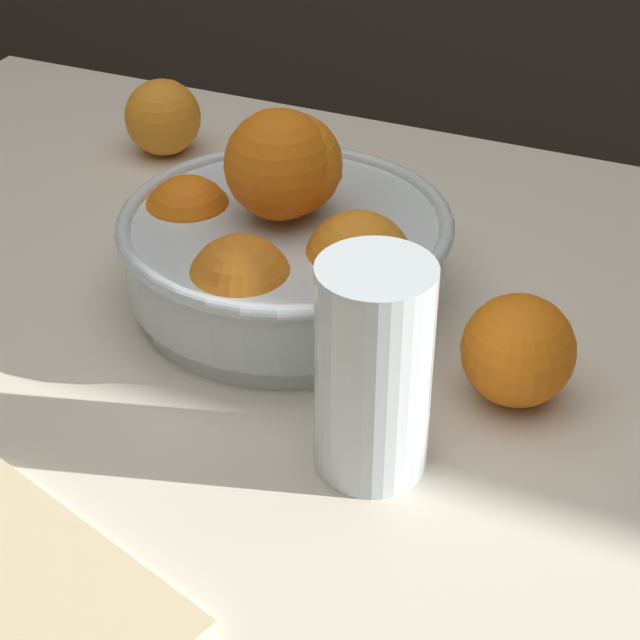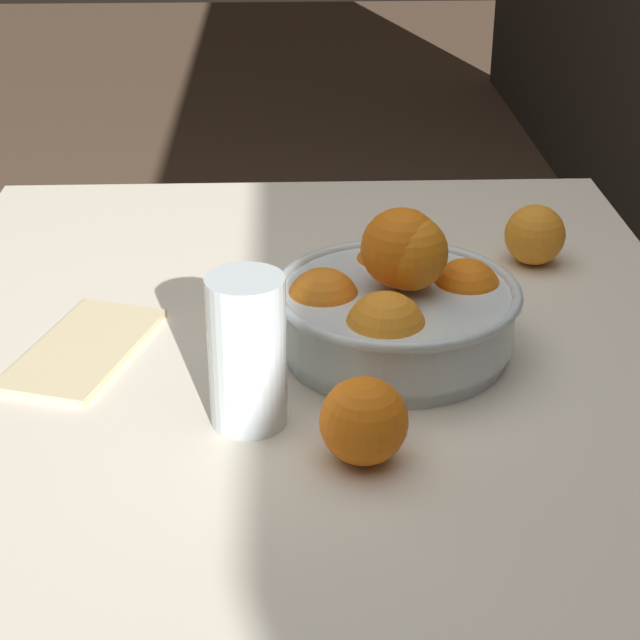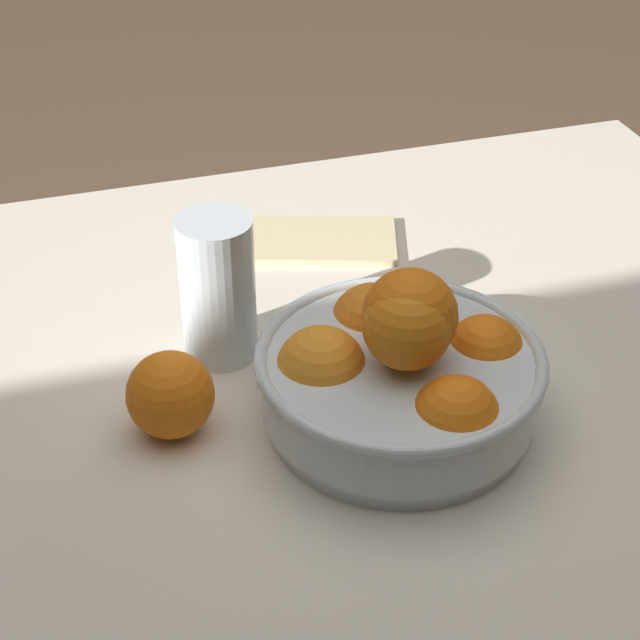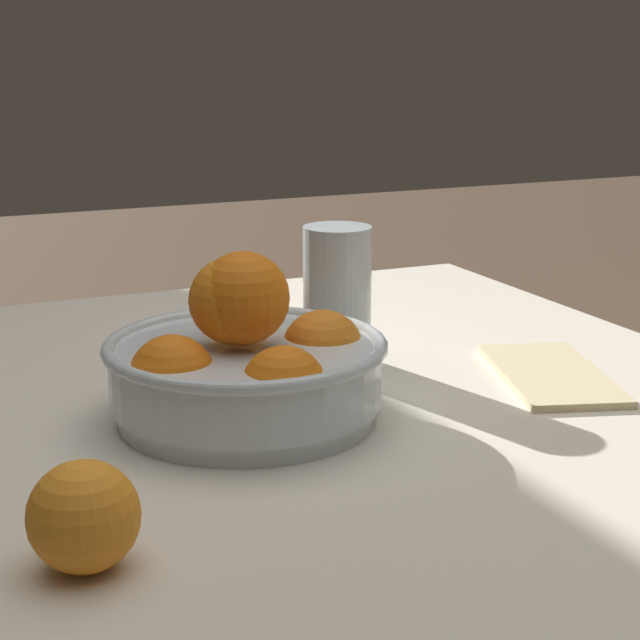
% 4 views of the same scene
% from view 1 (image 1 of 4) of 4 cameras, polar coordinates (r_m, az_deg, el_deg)
% --- Properties ---
extents(dining_table, '(1.07, 0.89, 0.75)m').
position_cam_1_polar(dining_table, '(0.85, -4.23, -7.04)').
color(dining_table, beige).
rests_on(dining_table, ground_plane).
extents(fruit_bowl, '(0.26, 0.26, 0.16)m').
position_cam_1_polar(fruit_bowl, '(0.83, -2.14, 4.33)').
color(fruit_bowl, silver).
rests_on(fruit_bowl, dining_table).
extents(juice_glass, '(0.07, 0.07, 0.15)m').
position_cam_1_polar(juice_glass, '(0.67, 2.83, -3.32)').
color(juice_glass, '#F4A314').
rests_on(juice_glass, dining_table).
extents(orange_loose_near_bowl, '(0.08, 0.08, 0.08)m').
position_cam_1_polar(orange_loose_near_bowl, '(1.09, -8.38, 10.65)').
color(orange_loose_near_bowl, orange).
rests_on(orange_loose_near_bowl, dining_table).
extents(orange_loose_front, '(0.08, 0.08, 0.08)m').
position_cam_1_polar(orange_loose_front, '(0.75, 10.52, -1.61)').
color(orange_loose_front, orange).
rests_on(orange_loose_front, dining_table).
extents(napkin, '(0.23, 0.16, 0.01)m').
position_cam_1_polar(napkin, '(0.65, -15.42, -13.42)').
color(napkin, beige).
rests_on(napkin, dining_table).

